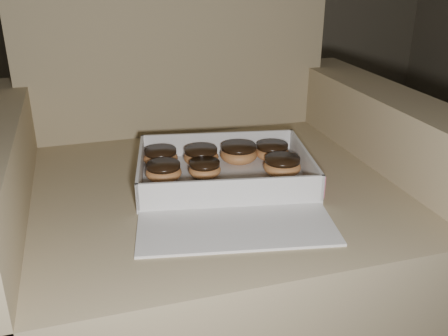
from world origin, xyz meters
TOP-DOWN VIEW (x-y plane):
  - armchair at (0.60, 1.06)m, footprint 1.00×0.84m
  - bakery_box at (0.63, 0.94)m, footprint 0.42×0.47m
  - donut_a at (0.60, 1.06)m, footprint 0.08×0.08m
  - donut_b at (0.50, 1.00)m, footprint 0.08×0.08m
  - donut_c at (0.76, 1.04)m, footprint 0.08×0.08m
  - donut_d at (0.75, 0.95)m, footprint 0.08×0.08m
  - donut_e at (0.51, 1.08)m, footprint 0.08×0.08m
  - donut_f at (0.59, 0.99)m, footprint 0.07×0.07m
  - donut_g at (0.68, 1.05)m, footprint 0.08×0.08m
  - crumb_a at (0.49, 0.99)m, footprint 0.01×0.01m
  - crumb_b at (0.46, 0.93)m, footprint 0.01×0.01m
  - crumb_c at (0.47, 0.97)m, footprint 0.01×0.01m
  - crumb_d at (0.77, 0.94)m, footprint 0.01×0.01m
  - crumb_e at (0.58, 0.92)m, footprint 0.01×0.01m

SIDE VIEW (x-z plane):
  - armchair at x=0.60m, z-range -0.19..0.85m
  - crumb_a at x=0.49m, z-range 0.47..0.48m
  - crumb_b at x=0.46m, z-range 0.47..0.48m
  - crumb_c at x=0.47m, z-range 0.47..0.48m
  - crumb_d at x=0.77m, z-range 0.47..0.48m
  - crumb_e at x=0.58m, z-range 0.47..0.48m
  - bakery_box at x=0.63m, z-range 0.45..0.51m
  - donut_f at x=0.59m, z-range 0.47..0.51m
  - donut_b at x=0.50m, z-range 0.47..0.51m
  - donut_e at x=0.51m, z-range 0.48..0.51m
  - donut_c at x=0.76m, z-range 0.48..0.51m
  - donut_a at x=0.60m, z-range 0.48..0.51m
  - donut_d at x=0.75m, z-range 0.48..0.52m
  - donut_g at x=0.68m, z-range 0.48..0.52m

